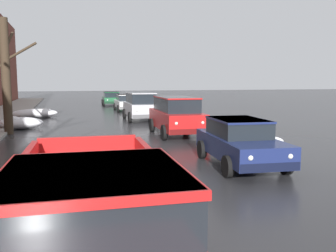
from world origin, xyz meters
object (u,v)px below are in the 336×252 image
Objects in this scene: bare_tree_mid_block at (5,71)px; suv_silver_parked_far_down_block at (141,105)px; sedan_darkblue_parked_kerbside_close at (239,141)px; suv_red_parked_kerbside_mid at (176,114)px; sedan_green_at_far_intersection at (111,98)px; sedan_white_queued_behind_truck at (126,102)px; pickup_truck_red_approaching_near_lane at (93,233)px.

bare_tree_mid_block is 8.85m from suv_silver_parked_far_down_block.
bare_tree_mid_block is at bearing 130.08° from sedan_darkblue_parked_kerbside_close.
bare_tree_mid_block is at bearing 161.05° from suv_red_parked_kerbside_mid.
suv_red_parked_kerbside_mid is 22.11m from sedan_green_at_far_intersection.
bare_tree_mid_block reaches higher than sedan_white_queued_behind_truck.
sedan_darkblue_parked_kerbside_close is 6.52m from suv_red_parked_kerbside_mid.
pickup_truck_red_approaching_near_lane is at bearing -79.10° from bare_tree_mid_block.
sedan_white_queued_behind_truck is 1.03× the size of sedan_green_at_far_intersection.
sedan_white_queued_behind_truck is at bearing 89.68° from sedan_darkblue_parked_kerbside_close.
sedan_green_at_far_intersection is (0.08, 15.24, -0.23)m from suv_silver_parked_far_down_block.
sedan_darkblue_parked_kerbside_close is at bearing -49.92° from bare_tree_mid_block.
pickup_truck_red_approaching_near_lane is 7.58m from sedan_darkblue_parked_kerbside_close.
suv_red_parked_kerbside_mid reaches higher than sedan_white_queued_behind_truck.
bare_tree_mid_block is 1.10× the size of pickup_truck_red_approaching_near_lane.
sedan_white_queued_behind_truck is (0.34, 7.76, -0.23)m from suv_silver_parked_far_down_block.
suv_red_parked_kerbside_mid and suv_silver_parked_far_down_block have the same top height.
suv_silver_parked_far_down_block is at bearing 76.49° from pickup_truck_red_approaching_near_lane.
pickup_truck_red_approaching_near_lane is at bearing -129.66° from sedan_darkblue_parked_kerbside_close.
sedan_darkblue_parked_kerbside_close is at bearing -90.38° from suv_red_parked_kerbside_mid.
suv_red_parked_kerbside_mid is at bearing -89.52° from sedan_green_at_far_intersection.
sedan_darkblue_parked_kerbside_close is 13.39m from suv_silver_parked_far_down_block.
pickup_truck_red_approaching_near_lane is 1.25× the size of sedan_white_queued_behind_truck.
sedan_darkblue_parked_kerbside_close is at bearing -90.32° from sedan_white_queued_behind_truck.
suv_silver_parked_far_down_block reaches higher than pickup_truck_red_approaching_near_lane.
pickup_truck_red_approaching_near_lane is 1.29× the size of sedan_green_at_far_intersection.
bare_tree_mid_block is at bearing -123.27° from sedan_white_queued_behind_truck.
suv_red_parked_kerbside_mid is (4.88, 12.35, 0.11)m from pickup_truck_red_approaching_near_lane.
sedan_white_queued_behind_truck is (4.95, 26.98, -0.13)m from pickup_truck_red_approaching_near_lane.
bare_tree_mid_block is 1.42× the size of sedan_darkblue_parked_kerbside_close.
bare_tree_mid_block is 15.45m from pickup_truck_red_approaching_near_lane.
bare_tree_mid_block reaches higher than sedan_green_at_far_intersection.
pickup_truck_red_approaching_near_lane is 19.77m from suv_silver_parked_far_down_block.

